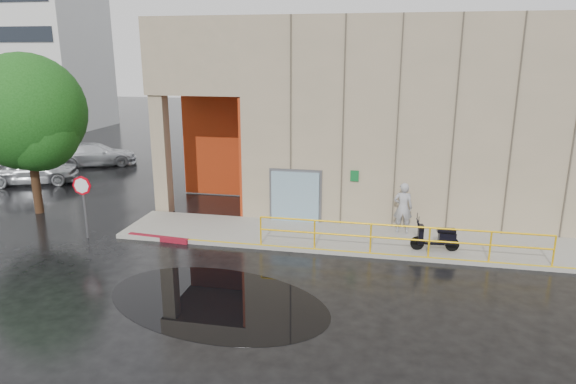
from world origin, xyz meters
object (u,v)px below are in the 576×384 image
(car_a, at_px, (31,169))
(car_c, at_px, (96,154))
(stop_sign, at_px, (83,193))
(red_curb, at_px, (158,238))
(person, at_px, (403,208))
(scooter, at_px, (436,230))
(tree_near, at_px, (29,117))

(car_a, height_order, car_c, car_a)
(stop_sign, xyz_separation_m, red_curb, (2.69, 0.28, -1.66))
(red_curb, bearing_deg, person, 14.68)
(scooter, xyz_separation_m, car_a, (-19.98, 5.82, -0.08))
(scooter, distance_m, car_a, 20.81)
(stop_sign, height_order, red_curb, stop_sign)
(red_curb, bearing_deg, scooter, 3.85)
(person, xyz_separation_m, tree_near, (-15.09, -0.19, 3.01))
(scooter, relative_size, tree_near, 0.25)
(person, xyz_separation_m, scooter, (1.10, -1.63, -0.24))
(car_c, bearing_deg, stop_sign, -177.48)
(scooter, height_order, car_a, car_a)
(red_curb, bearing_deg, stop_sign, -174.07)
(car_a, relative_size, car_c, 0.98)
(car_c, distance_m, tree_near, 10.14)
(stop_sign, bearing_deg, scooter, 24.43)
(person, distance_m, tree_near, 15.38)
(tree_near, bearing_deg, car_c, 107.96)
(car_c, relative_size, tree_near, 0.71)
(scooter, height_order, stop_sign, stop_sign)
(person, xyz_separation_m, stop_sign, (-11.42, -2.57, 0.64))
(car_a, bearing_deg, person, -124.58)
(red_curb, distance_m, tree_near, 7.81)
(red_curb, xyz_separation_m, car_a, (-10.15, 6.48, 0.70))
(red_curb, relative_size, car_c, 0.51)
(person, height_order, stop_sign, stop_sign)
(red_curb, bearing_deg, car_c, 129.76)
(scooter, bearing_deg, car_c, 145.92)
(stop_sign, bearing_deg, tree_near, 167.19)
(person, bearing_deg, tree_near, 2.12)
(stop_sign, height_order, tree_near, tree_near)
(red_curb, height_order, car_a, car_a)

